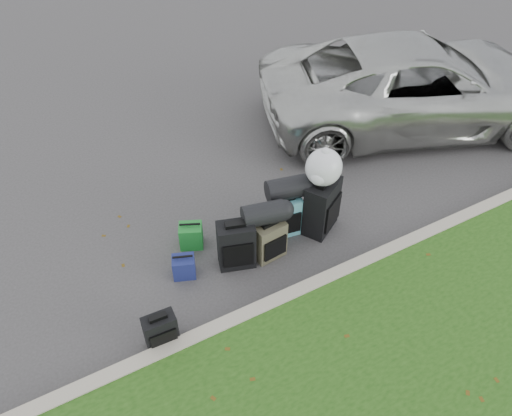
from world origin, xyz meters
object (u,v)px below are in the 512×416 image
suitcase_olive (269,240)px  tote_green (191,236)px  suitcase_large_black_left (236,245)px  suv (416,84)px  suitcase_large_black_right (322,206)px  suitcase_small_black (161,331)px  suitcase_teal (285,216)px  tote_navy (184,267)px

suitcase_olive → tote_green: size_ratio=1.62×
suitcase_large_black_left → tote_green: 0.74m
suv → suitcase_large_black_left: suv is taller
suitcase_large_black_left → suitcase_large_black_right: (1.37, 0.04, 0.06)m
suv → suitcase_large_black_right: suv is taller
suitcase_large_black_left → suitcase_olive: (0.45, -0.08, -0.06)m
suitcase_small_black → suitcase_large_black_right: bearing=17.9°
suitcase_large_black_right → suitcase_olive: bearing=156.7°
suitcase_large_black_right → tote_green: suitcase_large_black_right is taller
suv → suitcase_teal: size_ratio=9.02×
suv → suitcase_teal: 3.89m
suitcase_large_black_right → tote_navy: suitcase_large_black_right is taller
suitcase_large_black_left → suv: bearing=37.6°
suitcase_large_black_left → tote_navy: size_ratio=2.25×
tote_navy → suitcase_olive: bearing=10.1°
suitcase_small_black → suitcase_large_black_right: size_ratio=0.56×
suitcase_olive → suitcase_large_black_right: 0.93m
suv → suitcase_large_black_left: bearing=130.6°
suitcase_olive → suitcase_teal: (0.43, 0.28, 0.02)m
suitcase_olive → suitcase_small_black: bearing=-166.4°
suitcase_olive → tote_navy: (-1.15, 0.22, -0.13)m
suv → tote_navy: suv is taller
suv → tote_green: 5.01m
suitcase_large_black_right → tote_navy: bearing=146.4°
suitcase_small_black → tote_green: size_ratio=1.31×
suv → suitcase_olive: (-4.01, -1.71, -0.48)m
suitcase_olive → suitcase_large_black_right: size_ratio=0.70×
tote_green → tote_navy: tote_green is taller
suitcase_olive → suitcase_teal: bearing=28.3°
suitcase_large_black_left → suitcase_large_black_right: suitcase_large_black_right is taller
suitcase_large_black_left → suitcase_large_black_right: 1.37m
suitcase_small_black → suitcase_large_black_left: bearing=30.3°
suitcase_teal → tote_navy: suitcase_teal is taller
suv → suitcase_olive: suv is taller
suitcase_small_black → suitcase_large_black_left: (1.33, 0.69, 0.12)m
suitcase_small_black → suitcase_olive: 1.88m
suv → tote_green: bearing=122.5°
suitcase_small_black → tote_green: bearing=57.2°
suitcase_large_black_left → suitcase_teal: 0.90m
suitcase_teal → suitcase_small_black: bearing=-148.5°
tote_green → suitcase_teal: bearing=7.2°
suv → suitcase_large_black_right: (-3.10, -1.59, -0.36)m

